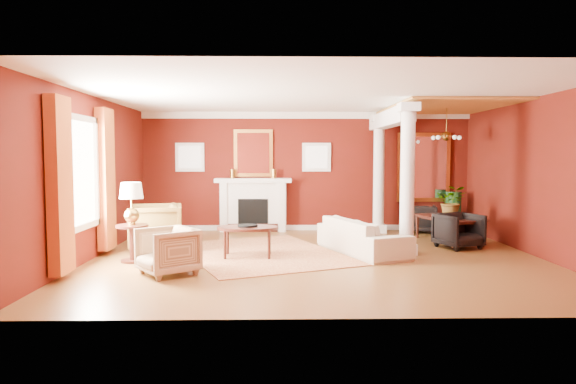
{
  "coord_description": "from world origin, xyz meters",
  "views": [
    {
      "loc": [
        -0.69,
        -9.13,
        1.82
      ],
      "look_at": [
        -0.51,
        0.52,
        1.15
      ],
      "focal_mm": 32.0,
      "sensor_mm": 36.0,
      "label": 1
    }
  ],
  "objects_px": {
    "side_table": "(132,209)",
    "armchair_leopard": "(155,225)",
    "sofa": "(362,230)",
    "dining_table": "(450,222)",
    "armchair_stripe": "(168,249)",
    "coffee_table": "(248,229)"
  },
  "relations": [
    {
      "from": "armchair_stripe",
      "to": "side_table",
      "type": "xyz_separation_m",
      "value": [
        -0.81,
        0.97,
        0.51
      ]
    },
    {
      "from": "sofa",
      "to": "dining_table",
      "type": "height_order",
      "value": "sofa"
    },
    {
      "from": "sofa",
      "to": "side_table",
      "type": "xyz_separation_m",
      "value": [
        -4.12,
        -0.78,
        0.48
      ]
    },
    {
      "from": "armchair_stripe",
      "to": "side_table",
      "type": "height_order",
      "value": "side_table"
    },
    {
      "from": "side_table",
      "to": "armchair_stripe",
      "type": "bearing_deg",
      "value": -50.02
    },
    {
      "from": "coffee_table",
      "to": "dining_table",
      "type": "bearing_deg",
      "value": 20.15
    },
    {
      "from": "sofa",
      "to": "armchair_stripe",
      "type": "bearing_deg",
      "value": 96.94
    },
    {
      "from": "armchair_leopard",
      "to": "coffee_table",
      "type": "bearing_deg",
      "value": 57.9
    },
    {
      "from": "armchair_leopard",
      "to": "armchair_stripe",
      "type": "relative_size",
      "value": 1.24
    },
    {
      "from": "dining_table",
      "to": "sofa",
      "type": "bearing_deg",
      "value": 105.26
    },
    {
      "from": "sofa",
      "to": "armchair_stripe",
      "type": "xyz_separation_m",
      "value": [
        -3.3,
        -1.75,
        -0.03
      ]
    },
    {
      "from": "sofa",
      "to": "armchair_leopard",
      "type": "xyz_separation_m",
      "value": [
        -3.98,
        0.31,
        0.07
      ]
    },
    {
      "from": "coffee_table",
      "to": "armchair_stripe",
      "type": "bearing_deg",
      "value": -130.63
    },
    {
      "from": "sofa",
      "to": "dining_table",
      "type": "bearing_deg",
      "value": -82.07
    },
    {
      "from": "armchair_leopard",
      "to": "dining_table",
      "type": "relative_size",
      "value": 0.65
    },
    {
      "from": "sofa",
      "to": "armchair_stripe",
      "type": "height_order",
      "value": "sofa"
    },
    {
      "from": "armchair_leopard",
      "to": "dining_table",
      "type": "xyz_separation_m",
      "value": [
        6.03,
        0.83,
        -0.07
      ]
    },
    {
      "from": "sofa",
      "to": "coffee_table",
      "type": "relative_size",
      "value": 1.98
    },
    {
      "from": "side_table",
      "to": "armchair_leopard",
      "type": "bearing_deg",
      "value": 82.79
    },
    {
      "from": "armchair_stripe",
      "to": "dining_table",
      "type": "relative_size",
      "value": 0.52
    },
    {
      "from": "sofa",
      "to": "coffee_table",
      "type": "distance_m",
      "value": 2.19
    },
    {
      "from": "armchair_leopard",
      "to": "armchair_stripe",
      "type": "xyz_separation_m",
      "value": [
        0.68,
        -2.06,
        -0.1
      ]
    }
  ]
}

